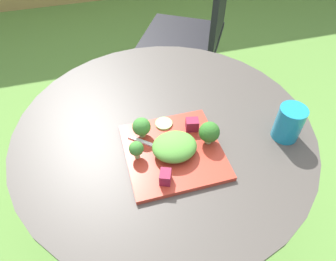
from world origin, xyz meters
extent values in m
plane|color=#568438|center=(0.00, 0.00, 0.00)|extent=(12.00, 12.00, 0.00)
cylinder|color=#423D38|center=(0.00, 0.00, 0.70)|extent=(0.90, 0.90, 0.02)
cylinder|color=#423D38|center=(0.00, 0.00, 0.37)|extent=(0.06, 0.06, 0.65)
cylinder|color=#423D38|center=(0.00, 0.00, 0.02)|extent=(0.44, 0.44, 0.04)
cube|color=black|center=(0.36, 0.93, 0.43)|extent=(0.60, 0.60, 0.03)
cube|color=black|center=(0.53, 0.83, 0.68)|extent=(0.24, 0.37, 0.45)
cylinder|color=black|center=(0.29, 1.17, 0.22)|extent=(0.02, 0.02, 0.43)
cylinder|color=black|center=(0.11, 0.87, 0.22)|extent=(0.02, 0.02, 0.43)
cylinder|color=black|center=(0.60, 0.99, 0.22)|extent=(0.02, 0.02, 0.43)
cylinder|color=black|center=(0.42, 0.68, 0.22)|extent=(0.02, 0.02, 0.43)
cube|color=#AD3323|center=(0.00, -0.10, 0.72)|extent=(0.26, 0.26, 0.01)
cylinder|color=teal|center=(0.33, -0.13, 0.76)|extent=(0.08, 0.08, 0.11)
cylinder|color=#156886|center=(0.33, -0.13, 0.75)|extent=(0.07, 0.07, 0.07)
cube|color=silver|center=(-0.07, -0.06, 0.73)|extent=(0.09, 0.08, 0.00)
cube|color=silver|center=(-0.01, -0.11, 0.73)|extent=(0.05, 0.05, 0.00)
ellipsoid|color=#519338|center=(0.00, -0.11, 0.75)|extent=(0.12, 0.11, 0.05)
cylinder|color=#99B770|center=(-0.07, -0.03, 0.73)|extent=(0.02, 0.02, 0.01)
sphere|color=#38752D|center=(-0.07, -0.03, 0.76)|extent=(0.05, 0.05, 0.05)
cylinder|color=#99B770|center=(-0.10, -0.10, 0.73)|extent=(0.01, 0.01, 0.02)
sphere|color=#38752D|center=(-0.10, -0.10, 0.76)|extent=(0.04, 0.04, 0.04)
cylinder|color=#99B770|center=(0.10, -0.10, 0.73)|extent=(0.02, 0.02, 0.02)
sphere|color=#2D6623|center=(0.10, -0.10, 0.76)|extent=(0.06, 0.06, 0.06)
cylinder|color=#8EB766|center=(0.00, 0.00, 0.73)|extent=(0.05, 0.05, 0.01)
cube|color=maroon|center=(-0.05, -0.19, 0.74)|extent=(0.04, 0.04, 0.03)
cube|color=maroon|center=(0.07, -0.04, 0.74)|extent=(0.04, 0.04, 0.04)
camera|label=1|loc=(-0.16, -0.61, 1.38)|focal=32.39mm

